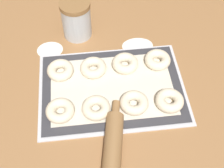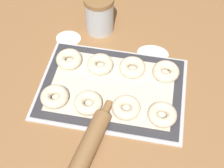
{
  "view_description": "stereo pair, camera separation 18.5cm",
  "coord_description": "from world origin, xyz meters",
  "px_view_note": "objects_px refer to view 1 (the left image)",
  "views": [
    {
      "loc": [
        -0.06,
        -0.63,
        0.86
      ],
      "look_at": [
        0.01,
        -0.02,
        0.03
      ],
      "focal_mm": 50.0,
      "sensor_mm": 36.0,
      "label": 1
    },
    {
      "loc": [
        0.12,
        -0.62,
        0.86
      ],
      "look_at": [
        0.01,
        -0.02,
        0.03
      ],
      "focal_mm": 50.0,
      "sensor_mm": 36.0,
      "label": 2
    }
  ],
  "objects_px": {
    "bagel_back_far_right": "(158,60)",
    "rolling_pin": "(112,161)",
    "flour_canister": "(76,19)",
    "bagel_back_mid_left": "(93,68)",
    "baking_tray": "(112,88)",
    "bagel_back_far_left": "(60,70)",
    "bagel_front_far_left": "(60,111)",
    "bagel_front_mid_left": "(96,108)",
    "bagel_front_mid_right": "(134,103)",
    "bagel_front_far_right": "(169,101)",
    "bagel_back_mid_right": "(125,63)"
  },
  "relations": [
    {
      "from": "bagel_front_mid_right",
      "to": "bagel_back_far_left",
      "type": "relative_size",
      "value": 1.0
    },
    {
      "from": "bagel_front_mid_right",
      "to": "bagel_back_far_right",
      "type": "height_order",
      "value": "same"
    },
    {
      "from": "bagel_back_mid_right",
      "to": "bagel_back_far_left",
      "type": "bearing_deg",
      "value": -178.74
    },
    {
      "from": "bagel_front_far_right",
      "to": "bagel_back_far_left",
      "type": "relative_size",
      "value": 1.0
    },
    {
      "from": "flour_canister",
      "to": "rolling_pin",
      "type": "height_order",
      "value": "flour_canister"
    },
    {
      "from": "flour_canister",
      "to": "rolling_pin",
      "type": "xyz_separation_m",
      "value": [
        0.07,
        -0.55,
        -0.05
      ]
    },
    {
      "from": "bagel_front_mid_left",
      "to": "bagel_front_far_right",
      "type": "bearing_deg",
      "value": 0.19
    },
    {
      "from": "bagel_front_mid_left",
      "to": "bagel_front_mid_right",
      "type": "bearing_deg",
      "value": 2.46
    },
    {
      "from": "bagel_front_mid_right",
      "to": "bagel_back_mid_right",
      "type": "xyz_separation_m",
      "value": [
        -0.01,
        0.17,
        0.0
      ]
    },
    {
      "from": "bagel_back_far_right",
      "to": "bagel_front_mid_left",
      "type": "bearing_deg",
      "value": -143.01
    },
    {
      "from": "bagel_back_far_left",
      "to": "rolling_pin",
      "type": "xyz_separation_m",
      "value": [
        0.14,
        -0.35,
        -0.0
      ]
    },
    {
      "from": "bagel_back_mid_right",
      "to": "bagel_front_mid_left",
      "type": "bearing_deg",
      "value": -124.11
    },
    {
      "from": "baking_tray",
      "to": "bagel_back_mid_left",
      "type": "xyz_separation_m",
      "value": [
        -0.06,
        0.08,
        0.02
      ]
    },
    {
      "from": "bagel_back_mid_left",
      "to": "rolling_pin",
      "type": "xyz_separation_m",
      "value": [
        0.03,
        -0.34,
        -0.0
      ]
    },
    {
      "from": "bagel_back_far_left",
      "to": "bagel_back_mid_right",
      "type": "relative_size",
      "value": 1.0
    },
    {
      "from": "bagel_back_far_right",
      "to": "rolling_pin",
      "type": "bearing_deg",
      "value": -119.7
    },
    {
      "from": "bagel_front_mid_left",
      "to": "bagel_back_mid_right",
      "type": "distance_m",
      "value": 0.21
    },
    {
      "from": "bagel_front_mid_right",
      "to": "bagel_back_mid_right",
      "type": "distance_m",
      "value": 0.17
    },
    {
      "from": "bagel_back_far_left",
      "to": "bagel_back_mid_left",
      "type": "xyz_separation_m",
      "value": [
        0.11,
        -0.0,
        0.0
      ]
    },
    {
      "from": "bagel_back_mid_right",
      "to": "bagel_back_far_right",
      "type": "relative_size",
      "value": 1.0
    },
    {
      "from": "baking_tray",
      "to": "bagel_back_far_left",
      "type": "xyz_separation_m",
      "value": [
        -0.17,
        0.08,
        0.02
      ]
    },
    {
      "from": "baking_tray",
      "to": "bagel_back_far_right",
      "type": "height_order",
      "value": "bagel_back_far_right"
    },
    {
      "from": "baking_tray",
      "to": "bagel_back_far_left",
      "type": "relative_size",
      "value": 5.34
    },
    {
      "from": "bagel_front_far_left",
      "to": "bagel_front_mid_left",
      "type": "relative_size",
      "value": 1.0
    },
    {
      "from": "bagel_front_mid_right",
      "to": "flour_canister",
      "type": "relative_size",
      "value": 0.61
    },
    {
      "from": "bagel_front_far_left",
      "to": "rolling_pin",
      "type": "height_order",
      "value": "rolling_pin"
    },
    {
      "from": "baking_tray",
      "to": "bagel_front_far_right",
      "type": "bearing_deg",
      "value": -26.34
    },
    {
      "from": "bagel_back_mid_left",
      "to": "bagel_back_far_right",
      "type": "height_order",
      "value": "same"
    },
    {
      "from": "bagel_back_far_left",
      "to": "rolling_pin",
      "type": "bearing_deg",
      "value": -68.3
    },
    {
      "from": "bagel_back_mid_left",
      "to": "rolling_pin",
      "type": "distance_m",
      "value": 0.35
    },
    {
      "from": "bagel_front_far_right",
      "to": "flour_canister",
      "type": "distance_m",
      "value": 0.46
    },
    {
      "from": "baking_tray",
      "to": "bagel_front_far_right",
      "type": "distance_m",
      "value": 0.2
    },
    {
      "from": "bagel_back_mid_left",
      "to": "rolling_pin",
      "type": "bearing_deg",
      "value": -85.82
    },
    {
      "from": "bagel_back_mid_left",
      "to": "bagel_back_mid_right",
      "type": "xyz_separation_m",
      "value": [
        0.11,
        0.01,
        0.0
      ]
    },
    {
      "from": "bagel_front_mid_left",
      "to": "bagel_back_mid_left",
      "type": "relative_size",
      "value": 1.0
    },
    {
      "from": "bagel_front_mid_right",
      "to": "rolling_pin",
      "type": "bearing_deg",
      "value": -116.44
    },
    {
      "from": "rolling_pin",
      "to": "bagel_back_far_right",
      "type": "bearing_deg",
      "value": 60.3
    },
    {
      "from": "bagel_front_far_right",
      "to": "rolling_pin",
      "type": "height_order",
      "value": "rolling_pin"
    },
    {
      "from": "flour_canister",
      "to": "baking_tray",
      "type": "bearing_deg",
      "value": -69.97
    },
    {
      "from": "bagel_back_far_left",
      "to": "bagel_back_mid_left",
      "type": "relative_size",
      "value": 1.0
    },
    {
      "from": "bagel_front_mid_left",
      "to": "flour_canister",
      "type": "relative_size",
      "value": 0.61
    },
    {
      "from": "baking_tray",
      "to": "flour_canister",
      "type": "relative_size",
      "value": 3.28
    },
    {
      "from": "baking_tray",
      "to": "rolling_pin",
      "type": "relative_size",
      "value": 1.24
    },
    {
      "from": "bagel_front_mid_left",
      "to": "bagel_front_mid_right",
      "type": "xyz_separation_m",
      "value": [
        0.12,
        0.01,
        0.0
      ]
    },
    {
      "from": "bagel_front_mid_left",
      "to": "bagel_back_mid_right",
      "type": "relative_size",
      "value": 1.0
    },
    {
      "from": "baking_tray",
      "to": "rolling_pin",
      "type": "height_order",
      "value": "rolling_pin"
    },
    {
      "from": "baking_tray",
      "to": "bagel_back_mid_left",
      "type": "height_order",
      "value": "bagel_back_mid_left"
    },
    {
      "from": "flour_canister",
      "to": "bagel_back_far_left",
      "type": "bearing_deg",
      "value": -108.86
    },
    {
      "from": "baking_tray",
      "to": "flour_canister",
      "type": "height_order",
      "value": "flour_canister"
    },
    {
      "from": "bagel_front_far_left",
      "to": "bagel_back_far_right",
      "type": "distance_m",
      "value": 0.38
    }
  ]
}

